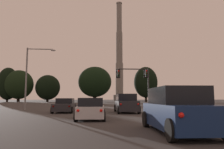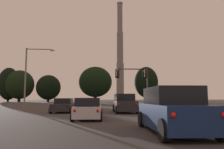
{
  "view_description": "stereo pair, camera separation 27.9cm",
  "coord_description": "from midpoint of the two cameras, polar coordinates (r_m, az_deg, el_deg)",
  "views": [
    {
      "loc": [
        -0.19,
        -1.45,
        1.39
      ],
      "look_at": [
        4.08,
        49.81,
        7.09
      ],
      "focal_mm": 35.0,
      "sensor_mm": 36.0,
      "label": 1
    },
    {
      "loc": [
        0.09,
        -1.47,
        1.39
      ],
      "look_at": [
        4.08,
        49.81,
        7.09
      ],
      "focal_mm": 35.0,
      "sensor_mm": 36.0,
      "label": 2
    }
  ],
  "objects": [
    {
      "name": "street_lamp",
      "position": [
        30.35,
        -20.22,
        0.97
      ],
      "size": [
        3.74,
        0.36,
        8.05
      ],
      "color": "slate",
      "rests_on": "ground_plane"
    },
    {
      "name": "suv_right_lane_third",
      "position": [
        9.5,
        16.25,
        -9.02
      ],
      "size": [
        2.21,
        4.95,
        1.86
      ],
      "rotation": [
        0.0,
        0.0,
        -0.02
      ],
      "color": "navy",
      "rests_on": "ground_plane"
    },
    {
      "name": "hatchback_center_lane_second",
      "position": [
        15.01,
        -5.68,
        -9.05
      ],
      "size": [
        2.05,
        4.16,
        1.44
      ],
      "rotation": [
        0.0,
        0.0,
        -0.04
      ],
      "color": "silver",
      "rests_on": "ground_plane"
    },
    {
      "name": "suv_right_lane_front",
      "position": [
        22.11,
        3.63,
        -7.58
      ],
      "size": [
        2.18,
        4.94,
        1.86
      ],
      "rotation": [
        0.0,
        0.0,
        -0.02
      ],
      "color": "#232328",
      "rests_on": "ground_plane"
    },
    {
      "name": "treeline_right_mid",
      "position": [
        98.74,
        -16.2,
        -3.26
      ],
      "size": [
        10.49,
        9.44,
        11.63
      ],
      "color": "black",
      "rests_on": "ground_plane"
    },
    {
      "name": "treeline_far_right",
      "position": [
        90.37,
        -4.28,
        -1.94
      ],
      "size": [
        13.67,
        12.3,
        14.57
      ],
      "color": "black",
      "rests_on": "ground_plane"
    },
    {
      "name": "treeline_left_mid",
      "position": [
        104.27,
        -25.31,
        -2.19
      ],
      "size": [
        8.82,
        7.94,
        14.8
      ],
      "color": "black",
      "rests_on": "ground_plane"
    },
    {
      "name": "sedan_left_lane_front",
      "position": [
        23.1,
        -12.21,
        -7.96
      ],
      "size": [
        2.06,
        4.73,
        1.43
      ],
      "rotation": [
        0.0,
        0.0,
        -0.02
      ],
      "color": "#232328",
      "rests_on": "ground_plane"
    },
    {
      "name": "treeline_center_left",
      "position": [
        90.57,
        9.02,
        -2.0
      ],
      "size": [
        9.63,
        8.67,
        14.42
      ],
      "color": "black",
      "rests_on": "ground_plane"
    },
    {
      "name": "treeline_center_right",
      "position": [
        102.04,
        -22.9,
        -2.45
      ],
      "size": [
        12.1,
        10.89,
        13.61
      ],
      "color": "black",
      "rests_on": "ground_plane"
    },
    {
      "name": "smokestack",
      "position": [
        125.4,
        2.16,
        3.43
      ],
      "size": [
        6.9,
        6.9,
        57.78
      ],
      "color": "slate",
      "rests_on": "ground_plane"
    },
    {
      "name": "traffic_light_overhead_right",
      "position": [
        30.53,
        6.75,
        -0.89
      ],
      "size": [
        4.7,
        0.5,
        5.59
      ],
      "color": "#2D2D30",
      "rests_on": "ground_plane"
    }
  ]
}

